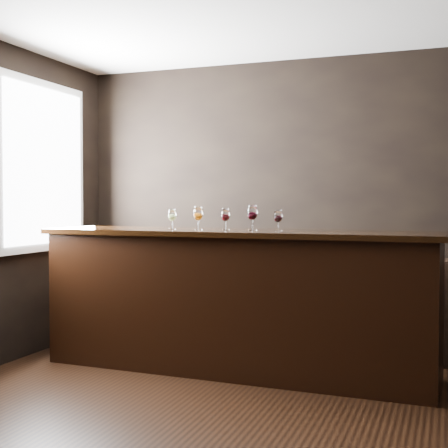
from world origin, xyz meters
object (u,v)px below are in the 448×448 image
(back_bar_shelf, at_px, (378,308))
(glass_white, at_px, (172,216))
(glass_amber, at_px, (198,214))
(bar_counter, at_px, (236,303))
(glass_red_c, at_px, (278,217))
(glass_red_a, at_px, (225,216))
(glass_red_b, at_px, (252,213))

(back_bar_shelf, relative_size, glass_white, 14.57)
(glass_white, xyz_separation_m, glass_amber, (0.25, -0.02, 0.01))
(bar_counter, height_order, glass_amber, glass_amber)
(glass_amber, distance_m, glass_red_c, 0.69)
(glass_red_a, relative_size, glass_red_b, 0.87)
(glass_amber, bearing_deg, glass_red_c, 3.19)
(bar_counter, distance_m, glass_red_b, 0.76)
(back_bar_shelf, height_order, glass_red_c, glass_red_c)
(glass_red_a, relative_size, glass_red_c, 1.05)
(glass_amber, relative_size, glass_red_c, 1.13)
(glass_white, bearing_deg, glass_red_a, 2.01)
(glass_white, distance_m, glass_red_b, 0.72)
(bar_counter, xyz_separation_m, back_bar_shelf, (1.06, 0.87, -0.11))
(glass_red_b, xyz_separation_m, glass_red_c, (0.22, -0.01, -0.02))
(glass_amber, height_order, glass_red_a, glass_amber)
(glass_white, relative_size, glass_red_c, 1.02)
(glass_red_a, bearing_deg, glass_white, -177.99)
(back_bar_shelf, distance_m, glass_amber, 1.86)
(glass_white, height_order, glass_red_c, glass_white)
(bar_counter, distance_m, glass_red_a, 0.74)
(bar_counter, height_order, back_bar_shelf, bar_counter)
(glass_white, distance_m, glass_amber, 0.25)
(glass_red_b, bearing_deg, bar_counter, -166.84)
(bar_counter, distance_m, glass_red_c, 0.81)
(glass_red_a, bearing_deg, back_bar_shelf, 35.99)
(glass_red_a, bearing_deg, glass_red_c, 0.22)
(glass_amber, xyz_separation_m, glass_red_b, (0.47, 0.05, 0.01))
(back_bar_shelf, xyz_separation_m, glass_white, (-1.65, -0.86, 0.84))
(glass_red_a, distance_m, glass_red_c, 0.45)
(glass_white, xyz_separation_m, glass_red_b, (0.72, 0.03, 0.02))
(glass_red_a, distance_m, glass_red_b, 0.23)
(glass_red_c, bearing_deg, glass_amber, -176.81)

